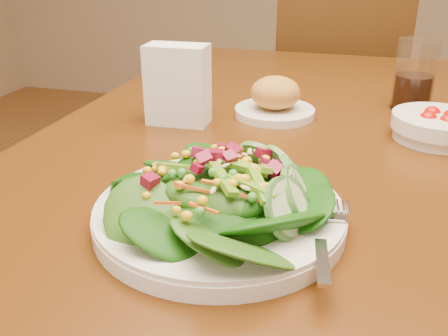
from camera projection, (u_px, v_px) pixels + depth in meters
The scene contains 7 objects.
dining_table at pixel (300, 186), 0.90m from camera, with size 0.90×1.40×0.75m.
chair_far at pixel (333, 113), 1.78m from camera, with size 0.48×0.48×0.94m.
salad_plate at pixel (228, 201), 0.57m from camera, with size 0.30×0.29×0.09m.
bread_plate at pixel (275, 100), 0.94m from camera, with size 0.15×0.15×0.08m.
tomato_bowl at pixel (438, 126), 0.83m from camera, with size 0.15×0.15×0.05m.
drinking_glass at pixel (414, 80), 0.97m from camera, with size 0.08×0.08×0.14m.
napkin_holder at pixel (178, 83), 0.89m from camera, with size 0.11×0.06×0.14m.
Camera 1 is at (0.09, -0.82, 1.05)m, focal length 40.00 mm.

